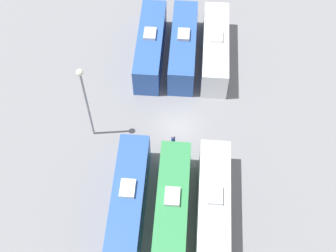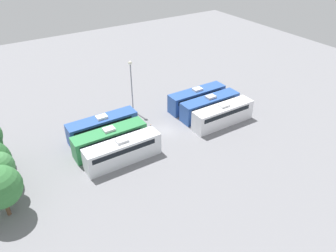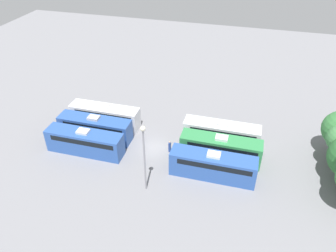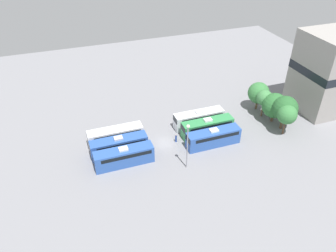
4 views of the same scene
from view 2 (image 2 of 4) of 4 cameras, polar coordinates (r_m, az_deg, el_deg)
name	(u,v)px [view 2 (image 2 of 4)]	position (r m, az deg, el deg)	size (l,w,h in m)	color
ground_plane	(164,130)	(51.09, -0.66, -0.78)	(114.45, 114.45, 0.00)	gray
bus_0	(223,114)	(52.55, 9.51, 2.03)	(2.60, 10.57, 3.58)	white
bus_1	(210,106)	(54.71, 7.29, 3.54)	(2.60, 10.57, 3.58)	#2D56A8
bus_2	(197,98)	(56.94, 5.04, 4.91)	(2.60, 10.57, 3.58)	#2D56A8
bus_3	(123,150)	(44.29, -7.91, -4.24)	(2.60, 10.57, 3.58)	silver
bus_4	(110,139)	(46.75, -10.11, -2.26)	(2.60, 10.57, 3.58)	#338C4C
bus_5	(103,126)	(49.73, -11.33, -0.08)	(2.60, 10.57, 3.58)	#2D56A8
worker_person	(151,129)	(49.94, -3.00, -0.60)	(0.36, 0.36, 1.72)	navy
light_pole	(131,79)	(53.72, -6.43, 8.13)	(0.60, 0.60, 9.11)	gray
tree_0	(0,187)	(39.32, -27.29, -9.44)	(4.73, 4.73, 6.47)	brown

